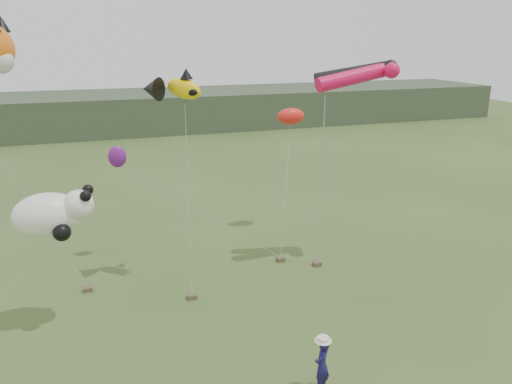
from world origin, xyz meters
TOP-DOWN VIEW (x-y plane):
  - ground at (0.00, 0.00)m, footprint 120.00×120.00m
  - headland at (-3.11, 44.69)m, footprint 90.00×13.00m
  - festival_attendant at (1.45, -1.81)m, footprint 0.74×0.72m
  - sandbag_anchors at (-1.41, 5.45)m, footprint 14.67×4.18m
  - fish_kite at (-1.14, 6.91)m, footprint 2.65×1.72m
  - tube_kites at (6.85, 6.34)m, footprint 3.73×1.94m
  - panda_kite at (-5.85, 4.52)m, footprint 2.75×1.78m
  - misc_kites at (2.96, 10.64)m, footprint 10.06×1.89m

SIDE VIEW (x-z plane):
  - ground at x=0.00m, z-range 0.00..0.00m
  - sandbag_anchors at x=-1.41m, z-range 0.00..0.19m
  - festival_attendant at x=1.45m, z-range 0.00..1.71m
  - headland at x=-3.11m, z-range -0.08..3.92m
  - panda_kite at x=-5.85m, z-range 3.39..5.10m
  - misc_kites at x=2.96m, z-range 4.68..6.81m
  - fish_kite at x=-1.14m, z-range 7.47..8.80m
  - tube_kites at x=6.85m, z-range 7.87..9.18m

